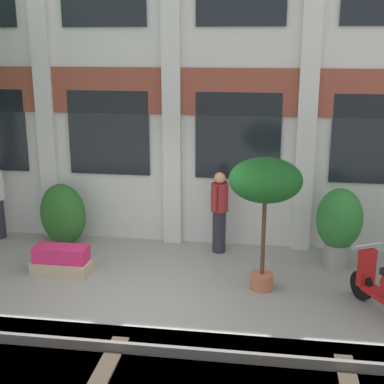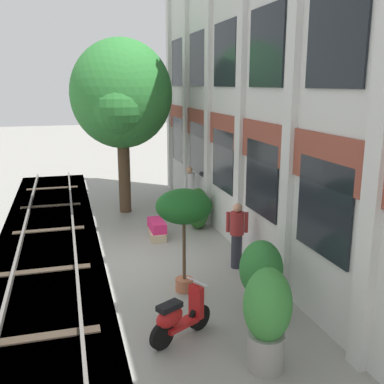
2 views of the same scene
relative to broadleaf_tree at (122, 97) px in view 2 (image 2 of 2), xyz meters
name	(u,v)px [view 2 (image 2 of 2)]	position (x,y,z in m)	size (l,w,h in m)	color
ground_plane	(139,261)	(4.68, -0.28, -3.94)	(80.00, 80.00, 0.00)	gray
apartment_facade	(251,101)	(4.68, 2.64, 0.02)	(16.01, 0.64, 7.96)	silver
rail_tracks	(46,277)	(4.68, -2.55, -4.08)	(23.65, 2.80, 0.43)	#423F3A
broadleaf_tree	(122,97)	(0.00, 0.00, 0.00)	(3.53, 3.37, 5.85)	#4C3826
potted_plant_fluted_column	(267,315)	(9.57, 0.92, -3.03)	(0.75, 0.75, 1.69)	gray
potted_plant_square_trough	(157,229)	(2.98, 0.52, -3.71)	(1.10, 0.54, 0.50)	tan
potted_plant_terracotta_small	(184,210)	(6.57, 0.39, -2.12)	(1.18, 1.18, 2.26)	#B76647
potted_plant_ribbed_drum	(261,273)	(7.92, 1.56, -3.10)	(0.84, 0.84, 1.49)	gray
scooter_near_curb	(178,317)	(8.42, -0.20, -3.51)	(0.79, 1.25, 0.98)	black
resident_by_doorway	(237,233)	(5.69, 1.94, -3.07)	(0.34, 0.50, 1.62)	#282833
resident_watching_tracks	(189,189)	(0.99, 2.06, -3.05)	(0.35, 0.44, 1.67)	#282833
topiary_hedge	(198,208)	(2.48, 1.92, -3.31)	(1.01, 0.70, 1.27)	#286023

